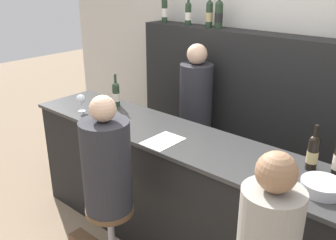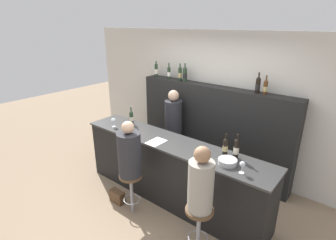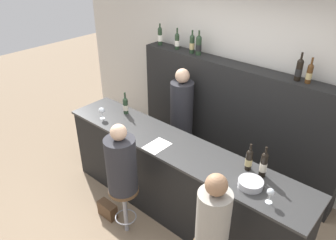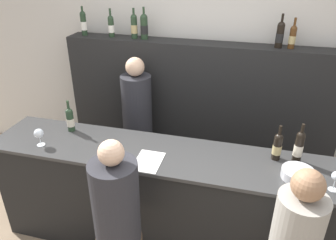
# 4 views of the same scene
# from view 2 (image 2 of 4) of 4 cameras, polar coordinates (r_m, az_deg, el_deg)

# --- Properties ---
(ground_plane) EXTENTS (16.00, 16.00, 0.00)m
(ground_plane) POSITION_cam_2_polar(r_m,az_deg,el_deg) (4.33, -1.95, -18.33)
(ground_plane) COLOR #8C755B
(wall_back) EXTENTS (6.40, 0.05, 2.60)m
(wall_back) POSITION_cam_2_polar(r_m,az_deg,el_deg) (5.00, 10.93, 3.70)
(wall_back) COLOR beige
(wall_back) RESTS_ON ground_plane
(bar_counter) EXTENTS (3.22, 0.61, 1.02)m
(bar_counter) POSITION_cam_2_polar(r_m,az_deg,el_deg) (4.22, 0.57, -11.00)
(bar_counter) COLOR black
(bar_counter) RESTS_ON ground_plane
(back_bar_cabinet) EXTENTS (3.03, 0.28, 1.66)m
(back_bar_cabinet) POSITION_cam_2_polar(r_m,az_deg,el_deg) (4.97, 9.31, -2.05)
(back_bar_cabinet) COLOR black
(back_bar_cabinet) RESTS_ON ground_plane
(wine_bottle_counter_0) EXTENTS (0.07, 0.07, 0.30)m
(wine_bottle_counter_0) POSITION_cam_2_polar(r_m,az_deg,el_deg) (4.68, -7.99, 0.62)
(wine_bottle_counter_0) COLOR #233823
(wine_bottle_counter_0) RESTS_ON bar_counter
(wine_bottle_counter_1) EXTENTS (0.07, 0.07, 0.30)m
(wine_bottle_counter_1) POSITION_cam_2_polar(r_m,az_deg,el_deg) (3.64, 12.38, -5.60)
(wine_bottle_counter_1) COLOR black
(wine_bottle_counter_1) RESTS_ON bar_counter
(wine_bottle_counter_2) EXTENTS (0.07, 0.07, 0.34)m
(wine_bottle_counter_2) POSITION_cam_2_polar(r_m,az_deg,el_deg) (3.58, 14.65, -5.96)
(wine_bottle_counter_2) COLOR black
(wine_bottle_counter_2) RESTS_ON bar_counter
(wine_bottle_backbar_0) EXTENTS (0.07, 0.07, 0.32)m
(wine_bottle_backbar_0) POSITION_cam_2_polar(r_m,az_deg,el_deg) (5.46, -2.58, 10.84)
(wine_bottle_backbar_0) COLOR #233823
(wine_bottle_backbar_0) RESTS_ON back_bar_cabinet
(wine_bottle_backbar_1) EXTENTS (0.07, 0.07, 0.31)m
(wine_bottle_backbar_1) POSITION_cam_2_polar(r_m,az_deg,el_deg) (5.25, 0.20, 10.30)
(wine_bottle_backbar_1) COLOR #233823
(wine_bottle_backbar_1) RESTS_ON back_bar_cabinet
(wine_bottle_backbar_2) EXTENTS (0.07, 0.07, 0.32)m
(wine_bottle_backbar_2) POSITION_cam_2_polar(r_m,az_deg,el_deg) (5.09, 2.62, 10.08)
(wine_bottle_backbar_2) COLOR #233823
(wine_bottle_backbar_2) RESTS_ON back_bar_cabinet
(wine_bottle_backbar_3) EXTENTS (0.08, 0.08, 0.34)m
(wine_bottle_backbar_3) POSITION_cam_2_polar(r_m,az_deg,el_deg) (5.02, 3.69, 9.96)
(wine_bottle_backbar_3) COLOR #233823
(wine_bottle_backbar_3) RESTS_ON back_bar_cabinet
(wine_bottle_backbar_4) EXTENTS (0.08, 0.08, 0.33)m
(wine_bottle_backbar_4) POSITION_cam_2_polar(r_m,az_deg,el_deg) (4.37, 18.98, 7.23)
(wine_bottle_backbar_4) COLOR black
(wine_bottle_backbar_4) RESTS_ON back_bar_cabinet
(wine_bottle_backbar_5) EXTENTS (0.07, 0.07, 0.30)m
(wine_bottle_backbar_5) POSITION_cam_2_polar(r_m,az_deg,el_deg) (4.34, 20.44, 6.76)
(wine_bottle_backbar_5) COLOR #4C2D14
(wine_bottle_backbar_5) RESTS_ON back_bar_cabinet
(wine_glass_0) EXTENTS (0.08, 0.08, 0.16)m
(wine_glass_0) POSITION_cam_2_polar(r_m,az_deg,el_deg) (4.59, -11.81, -0.12)
(wine_glass_0) COLOR silver
(wine_glass_0) RESTS_ON bar_counter
(wine_glass_1) EXTENTS (0.07, 0.07, 0.15)m
(wine_glass_1) POSITION_cam_2_polar(r_m,az_deg,el_deg) (3.26, 15.90, -9.33)
(wine_glass_1) COLOR silver
(wine_glass_1) RESTS_ON bar_counter
(metal_bowl) EXTENTS (0.24, 0.24, 0.07)m
(metal_bowl) POSITION_cam_2_polar(r_m,az_deg,el_deg) (3.45, 12.82, -8.82)
(metal_bowl) COLOR #B7B7BC
(metal_bowl) RESTS_ON bar_counter
(tasting_menu) EXTENTS (0.21, 0.30, 0.00)m
(tasting_menu) POSITION_cam_2_polar(r_m,az_deg,el_deg) (3.96, -2.60, -4.77)
(tasting_menu) COLOR white
(tasting_menu) RESTS_ON bar_counter
(bar_stool_left) EXTENTS (0.34, 0.34, 0.65)m
(bar_stool_left) POSITION_cam_2_polar(r_m,az_deg,el_deg) (3.99, -8.03, -13.45)
(bar_stool_left) COLOR gray
(bar_stool_left) RESTS_ON ground_plane
(guest_seated_left) EXTENTS (0.33, 0.33, 0.82)m
(guest_seated_left) POSITION_cam_2_polar(r_m,az_deg,el_deg) (3.73, -8.41, -7.06)
(guest_seated_left) COLOR #28282D
(guest_seated_left) RESTS_ON bar_stool_left
(bar_stool_right) EXTENTS (0.34, 0.34, 0.65)m
(bar_stool_right) POSITION_cam_2_polar(r_m,az_deg,el_deg) (3.38, 6.76, -20.59)
(bar_stool_right) COLOR gray
(bar_stool_right) RESTS_ON ground_plane
(guest_seated_right) EXTENTS (0.30, 0.30, 0.82)m
(guest_seated_right) POSITION_cam_2_polar(r_m,az_deg,el_deg) (3.07, 7.16, -13.47)
(guest_seated_right) COLOR gray
(guest_seated_right) RESTS_ON bar_stool_right
(bartender) EXTENTS (0.33, 0.33, 1.55)m
(bartender) POSITION_cam_2_polar(r_m,az_deg,el_deg) (5.06, 1.16, -2.73)
(bartender) COLOR #28282D
(bartender) RESTS_ON ground_plane
(handbag) EXTENTS (0.26, 0.12, 0.20)m
(handbag) POSITION_cam_2_polar(r_m,az_deg,el_deg) (4.44, -11.00, -16.02)
(handbag) COLOR #513823
(handbag) RESTS_ON ground_plane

